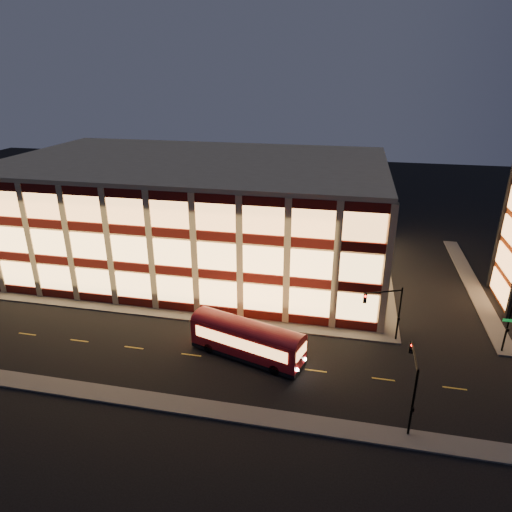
# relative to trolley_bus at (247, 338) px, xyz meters

# --- Properties ---
(ground) EXTENTS (200.00, 200.00, 0.00)m
(ground) POSITION_rel_trolley_bus_xyz_m (-9.34, 5.07, -2.09)
(ground) COLOR black
(ground) RESTS_ON ground
(sidewalk_office_south) EXTENTS (54.00, 2.00, 0.15)m
(sidewalk_office_south) POSITION_rel_trolley_bus_xyz_m (-12.34, 6.07, -2.01)
(sidewalk_office_south) COLOR #514F4C
(sidewalk_office_south) RESTS_ON ground
(sidewalk_office_east) EXTENTS (2.00, 30.00, 0.15)m
(sidewalk_office_east) POSITION_rel_trolley_bus_xyz_m (13.66, 22.07, -2.01)
(sidewalk_office_east) COLOR #514F4C
(sidewalk_office_east) RESTS_ON ground
(sidewalk_tower_west) EXTENTS (2.00, 30.00, 0.15)m
(sidewalk_tower_west) POSITION_rel_trolley_bus_xyz_m (24.66, 22.07, -2.01)
(sidewalk_tower_west) COLOR #514F4C
(sidewalk_tower_west) RESTS_ON ground
(sidewalk_near) EXTENTS (100.00, 2.00, 0.15)m
(sidewalk_near) POSITION_rel_trolley_bus_xyz_m (-9.34, -7.93, -2.01)
(sidewalk_near) COLOR #514F4C
(sidewalk_near) RESTS_ON ground
(office_building) EXTENTS (50.45, 30.45, 14.50)m
(office_building) POSITION_rel_trolley_bus_xyz_m (-12.26, 21.98, 5.16)
(office_building) COLOR tan
(office_building) RESTS_ON ground
(traffic_signal_far) EXTENTS (3.79, 1.87, 6.00)m
(traffic_signal_far) POSITION_rel_trolley_bus_xyz_m (12.87, 5.31, 2.03)
(traffic_signal_far) COLOR black
(traffic_signal_far) RESTS_ON ground
(traffic_signal_near) EXTENTS (0.32, 4.45, 6.00)m
(traffic_signal_near) POSITION_rel_trolley_bus_xyz_m (14.16, -5.96, 2.04)
(traffic_signal_near) COLOR black
(traffic_signal_near) RESTS_ON ground
(trolley_bus) EXTENTS (11.44, 5.90, 3.76)m
(trolley_bus) POSITION_rel_trolley_bus_xyz_m (0.00, 0.00, 0.00)
(trolley_bus) COLOR maroon
(trolley_bus) RESTS_ON ground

